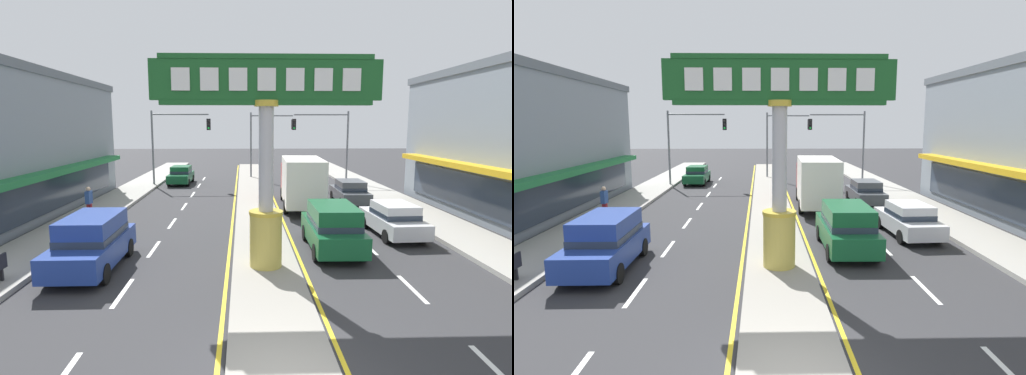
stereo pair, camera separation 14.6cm
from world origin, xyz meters
TOP-DOWN VIEW (x-y plane):
  - median_strip at (0.00, 18.00)m, footprint 2.34×52.00m
  - sidewalk_left at (-9.21, 16.00)m, footprint 2.87×60.00m
  - sidewalk_right at (9.21, 16.00)m, footprint 2.87×60.00m
  - lane_markings at (-0.00, 16.65)m, footprint 9.08×52.00m
  - district_sign at (0.00, 6.65)m, footprint 7.66×1.18m
  - traffic_light_left_side at (-6.40, 26.56)m, footprint 4.86×0.46m
  - traffic_light_right_side at (6.40, 27.46)m, footprint 4.86×0.46m
  - traffic_light_median_far at (1.50, 31.46)m, footprint 4.20×0.46m
  - box_truck_near_right_lane at (2.75, 17.21)m, footprint 2.49×6.99m
  - sedan_far_right_lane at (6.12, 18.59)m, footprint 1.86×4.31m
  - suv_near_left_lane at (2.82, 8.78)m, footprint 2.01×4.62m
  - sedan_mid_left_lane at (-6.12, 27.92)m, footprint 1.88×4.32m
  - sedan_far_left_oncoming at (6.12, 10.95)m, footprint 2.00×4.38m
  - suv_kerb_right at (-6.12, 6.99)m, footprint 1.98×4.61m
  - pedestrian_near_kerb at (-8.63, 13.52)m, footprint 0.28×0.42m

SIDE VIEW (x-z plane):
  - lane_markings at x=0.00m, z-range 0.00..0.01m
  - median_strip at x=0.00m, z-range 0.00..0.14m
  - sidewalk_left at x=-9.21m, z-range 0.00..0.18m
  - sidewalk_right at x=9.21m, z-range 0.00..0.18m
  - sedan_far_right_lane at x=6.12m, z-range 0.02..1.55m
  - sedan_mid_left_lane at x=-6.12m, z-range 0.02..1.55m
  - sedan_far_left_oncoming at x=6.12m, z-range 0.02..1.55m
  - suv_near_left_lane at x=2.82m, z-range 0.03..1.93m
  - suv_kerb_right at x=-6.12m, z-range 0.03..1.93m
  - pedestrian_near_kerb at x=-8.63m, z-range 0.30..2.07m
  - box_truck_near_right_lane at x=2.75m, z-range 0.13..3.25m
  - district_sign at x=0.00m, z-range 0.56..7.76m
  - traffic_light_median_far at x=1.50m, z-range 1.09..7.29m
  - traffic_light_left_side at x=-6.40m, z-range 1.15..7.35m
  - traffic_light_right_side at x=6.40m, z-range 1.15..7.35m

